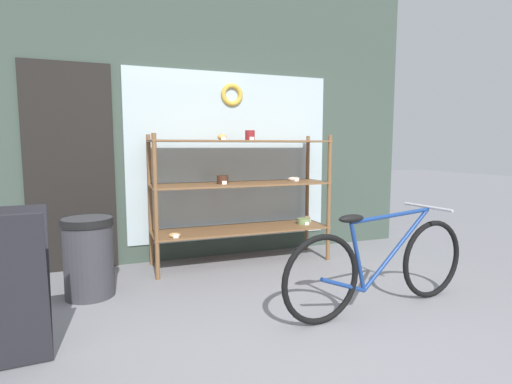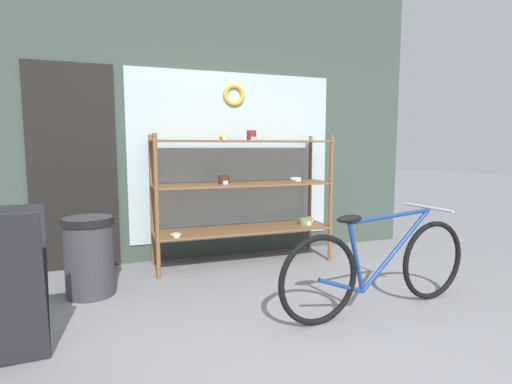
# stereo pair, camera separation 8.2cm
# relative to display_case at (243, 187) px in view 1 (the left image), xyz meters

# --- Properties ---
(ground_plane) EXTENTS (30.00, 30.00, 0.00)m
(ground_plane) POSITION_rel_display_case_xyz_m (-0.21, -2.00, -0.83)
(ground_plane) COLOR gray
(storefront_facade) EXTENTS (4.95, 0.13, 3.51)m
(storefront_facade) POSITION_rel_display_case_xyz_m (-0.25, 0.41, 0.87)
(storefront_facade) COLOR #3D4C42
(storefront_facade) RESTS_ON ground_plane
(display_case) EXTENTS (1.91, 0.55, 1.44)m
(display_case) POSITION_rel_display_case_xyz_m (0.00, 0.00, 0.00)
(display_case) COLOR brown
(display_case) RESTS_ON ground_plane
(bicycle) EXTENTS (1.79, 0.46, 0.79)m
(bicycle) POSITION_rel_display_case_xyz_m (0.58, -1.59, -0.48)
(bicycle) COLOR black
(bicycle) RESTS_ON ground_plane
(trash_bin) EXTENTS (0.42, 0.42, 0.68)m
(trash_bin) POSITION_rel_display_case_xyz_m (-1.55, -0.48, -0.47)
(trash_bin) COLOR #38383D
(trash_bin) RESTS_ON ground_plane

